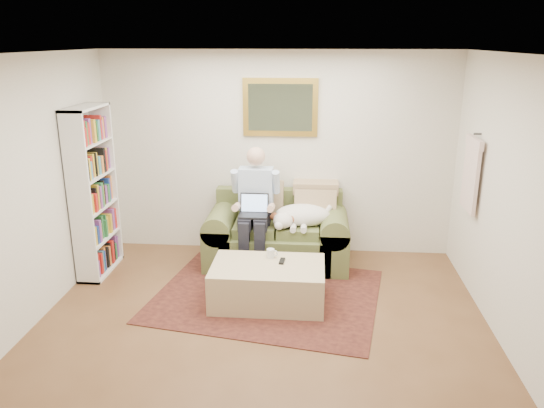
# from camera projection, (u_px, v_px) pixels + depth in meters

# --- Properties ---
(room_shell) EXTENTS (4.51, 5.00, 2.61)m
(room_shell) POSITION_uv_depth(u_px,v_px,m) (260.00, 204.00, 4.77)
(room_shell) COLOR brown
(room_shell) RESTS_ON ground
(rug) EXTENTS (2.68, 2.29, 0.01)m
(rug) POSITION_uv_depth(u_px,v_px,m) (267.00, 295.00, 5.87)
(rug) COLOR black
(rug) RESTS_ON room_shell
(sofa) EXTENTS (1.76, 0.89, 1.05)m
(sofa) POSITION_uv_depth(u_px,v_px,m) (277.00, 240.00, 6.65)
(sofa) COLOR olive
(sofa) RESTS_ON room_shell
(seated_man) EXTENTS (0.58, 0.83, 1.48)m
(seated_man) POSITION_uv_depth(u_px,v_px,m) (255.00, 210.00, 6.39)
(seated_man) COLOR #8CAAD8
(seated_man) RESTS_ON sofa
(laptop) EXTENTS (0.34, 0.27, 0.25)m
(laptop) POSITION_uv_depth(u_px,v_px,m) (254.00, 209.00, 6.31)
(laptop) COLOR black
(laptop) RESTS_ON seated_man
(sleeping_dog) EXTENTS (0.72, 0.45, 0.27)m
(sleeping_dog) POSITION_uv_depth(u_px,v_px,m) (303.00, 215.00, 6.43)
(sleeping_dog) COLOR white
(sleeping_dog) RESTS_ON sofa
(ottoman) EXTENTS (1.19, 0.76, 0.43)m
(ottoman) POSITION_uv_depth(u_px,v_px,m) (268.00, 284.00, 5.66)
(ottoman) COLOR #D0BA8B
(ottoman) RESTS_ON room_shell
(coffee_mug) EXTENTS (0.08, 0.08, 0.10)m
(coffee_mug) POSITION_uv_depth(u_px,v_px,m) (271.00, 253.00, 5.77)
(coffee_mug) COLOR white
(coffee_mug) RESTS_ON ottoman
(tv_remote) EXTENTS (0.06, 0.15, 0.02)m
(tv_remote) POSITION_uv_depth(u_px,v_px,m) (282.00, 261.00, 5.67)
(tv_remote) COLOR black
(tv_remote) RESTS_ON ottoman
(bookshelf) EXTENTS (0.28, 0.80, 2.00)m
(bookshelf) POSITION_uv_depth(u_px,v_px,m) (93.00, 192.00, 6.21)
(bookshelf) COLOR white
(bookshelf) RESTS_ON room_shell
(wall_mirror) EXTENTS (0.94, 0.04, 0.72)m
(wall_mirror) POSITION_uv_depth(u_px,v_px,m) (280.00, 107.00, 6.60)
(wall_mirror) COLOR gold
(wall_mirror) RESTS_ON room_shell
(hanging_shirt) EXTENTS (0.06, 0.52, 0.90)m
(hanging_shirt) POSITION_uv_depth(u_px,v_px,m) (471.00, 170.00, 5.77)
(hanging_shirt) COLOR beige
(hanging_shirt) RESTS_ON room_shell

